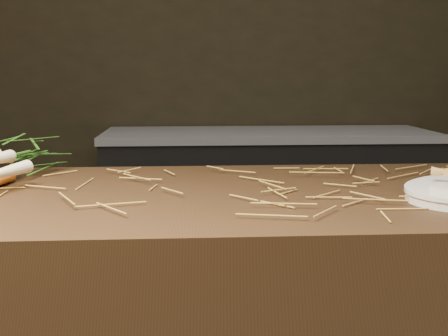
# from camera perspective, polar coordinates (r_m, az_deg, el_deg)

# --- Properties ---
(back_counter) EXTENTS (1.82, 0.62, 0.84)m
(back_counter) POSITION_cam_1_polar(r_m,az_deg,el_deg) (3.21, 4.46, -3.70)
(back_counter) COLOR black
(back_counter) RESTS_ON ground
(straw_bedding) EXTENTS (1.40, 0.60, 0.02)m
(straw_bedding) POSITION_cam_1_polar(r_m,az_deg,el_deg) (1.24, 3.21, -1.95)
(straw_bedding) COLOR #AF7830
(straw_bedding) RESTS_ON main_counter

